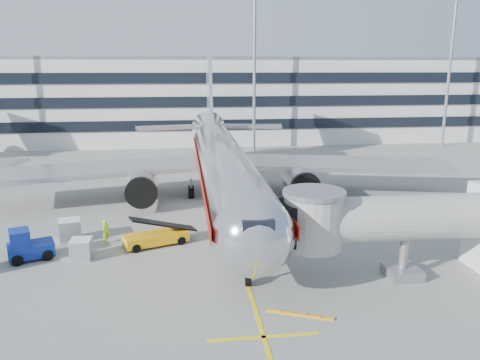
{
  "coord_description": "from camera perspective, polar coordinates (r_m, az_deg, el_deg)",
  "views": [
    {
      "loc": [
        -3.91,
        -35.61,
        13.8
      ],
      "look_at": [
        1.03,
        4.61,
        4.0
      ],
      "focal_mm": 35.0,
      "sensor_mm": 36.0,
      "label": 1
    }
  ],
  "objects": [
    {
      "name": "lead_in_line",
      "position": [
        47.81,
        -2.02,
        -3.18
      ],
      "size": [
        0.25,
        70.0,
        0.01
      ],
      "primitive_type": "cube",
      "color": "yellow",
      "rests_on": "ground"
    },
    {
      "name": "stop_bar",
      "position": [
        25.93,
        2.91,
        -18.56
      ],
      "size": [
        6.0,
        0.25,
        0.01
      ],
      "primitive_type": "cube",
      "color": "yellow",
      "rests_on": "ground"
    },
    {
      "name": "light_mast_east",
      "position": [
        90.18,
        24.27,
        13.12
      ],
      "size": [
        2.4,
        1.2,
        25.45
      ],
      "color": "gray",
      "rests_on": "ground"
    },
    {
      "name": "terminal",
      "position": [
        93.83,
        -4.67,
        9.88
      ],
      "size": [
        150.0,
        24.25,
        15.6
      ],
      "color": "silver",
      "rests_on": "ground"
    },
    {
      "name": "cargo_container_front",
      "position": [
        36.65,
        -18.76,
        -7.97
      ],
      "size": [
        1.49,
        1.49,
        1.55
      ],
      "color": "#A8AAAF",
      "rests_on": "ground"
    },
    {
      "name": "belt_loader",
      "position": [
        37.95,
        -10.22,
        -6.8
      ],
      "size": [
        5.37,
        3.42,
        2.52
      ],
      "color": "#FAAB0A",
      "rests_on": "ground"
    },
    {
      "name": "cargo_container_right",
      "position": [
        40.72,
        -20.0,
        -5.74
      ],
      "size": [
        2.02,
        2.02,
        1.77
      ],
      "color": "#A8AAAF",
      "rests_on": "ground"
    },
    {
      "name": "light_mast_centre",
      "position": [
        78.52,
        1.78,
        14.38
      ],
      "size": [
        2.4,
        1.2,
        25.45
      ],
      "color": "gray",
      "rests_on": "ground"
    },
    {
      "name": "jet_bridge",
      "position": [
        33.46,
        22.2,
        -4.71
      ],
      "size": [
        17.8,
        4.5,
        7.0
      ],
      "color": "silver",
      "rests_on": "ground"
    },
    {
      "name": "baggage_tug",
      "position": [
        37.93,
        -24.48,
        -7.37
      ],
      "size": [
        3.59,
        2.92,
        2.36
      ],
      "color": "navy",
      "rests_on": "ground"
    },
    {
      "name": "main_jet",
      "position": [
        48.44,
        -2.24,
        2.2
      ],
      "size": [
        50.95,
        48.7,
        16.06
      ],
      "color": "silver",
      "rests_on": "ground"
    },
    {
      "name": "ground",
      "position": [
        38.39,
        -0.69,
        -7.47
      ],
      "size": [
        180.0,
        180.0,
        0.0
      ],
      "primitive_type": "plane",
      "color": "gray",
      "rests_on": "ground"
    },
    {
      "name": "ramp_worker",
      "position": [
        39.18,
        -16.01,
        -6.08
      ],
      "size": [
        0.76,
        0.84,
        1.92
      ],
      "primitive_type": "imported",
      "rotation": [
        0.0,
        0.0,
        1.01
      ],
      "color": "#B7EF19",
      "rests_on": "ground"
    }
  ]
}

